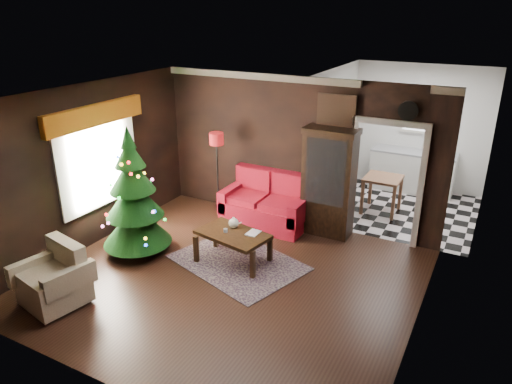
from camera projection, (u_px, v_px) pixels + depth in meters
The scene contains 26 objects.
floor at pixel (229, 280), 7.33m from camera, with size 5.50×5.50×0.00m, color black.
ceiling at pixel (224, 99), 6.30m from camera, with size 5.50×5.50×0.00m, color white.
wall_back at pixel (296, 152), 8.86m from camera, with size 5.50×5.50×0.00m, color black.
wall_front at pixel (97, 279), 4.76m from camera, with size 5.50×5.50×0.00m, color black.
wall_left at pixel (88, 167), 8.01m from camera, with size 5.50×5.50×0.00m, color black.
wall_right at pixel (425, 237), 5.61m from camera, with size 5.50×5.50×0.00m, color black.
doorway at pixel (385, 184), 8.25m from camera, with size 1.10×0.10×2.10m, color beige, non-canonical shape.
left_window at pixel (98, 162), 8.14m from camera, with size 0.05×1.60×1.40m, color white.
valance at pixel (95, 115), 7.80m from camera, with size 0.12×2.10×0.35m, color #9C4F0F.
kitchen_floor at pixel (398, 209), 9.87m from camera, with size 3.00×3.00×0.00m, color beige.
kitchen_window at pixel (421, 115), 10.43m from camera, with size 0.70×0.06×0.70m, color white.
rug at pixel (238, 262), 7.82m from camera, with size 2.04×1.48×0.01m, color #4D3945.
loveseat at pixel (266, 200), 9.00m from camera, with size 1.70×0.90×1.00m, color maroon, non-canonical shape.
curio_cabinet at pixel (329, 185), 8.51m from camera, with size 0.90×0.45×1.90m, color black, non-canonical shape.
floor_lamp at pixel (218, 176), 9.28m from camera, with size 0.30×0.30×1.75m, color black, non-canonical shape.
christmas_tree at pixel (133, 195), 7.78m from camera, with size 1.14×1.14×2.19m, color black, non-canonical shape.
armchair at pixel (52, 276), 6.58m from camera, with size 0.81×0.81×0.83m, color tan, non-canonical shape.
coffee_table at pixel (233, 247), 7.76m from camera, with size 1.15×0.69×0.52m, color black, non-canonical shape.
teapot at pixel (234, 223), 7.81m from camera, with size 0.19×0.19×0.18m, color white, non-canonical shape.
cup_a at pixel (232, 225), 7.87m from camera, with size 0.08×0.08×0.06m, color white.
cup_b at pixel (225, 230), 7.68m from camera, with size 0.07×0.07×0.06m, color silver.
book at pixel (248, 225), 7.64m from camera, with size 0.18×0.02×0.25m, color #8C6D5A.
wall_clock at pixel (408, 111), 7.61m from camera, with size 0.32×0.32×0.06m, color white.
painting at pixel (336, 111), 8.19m from camera, with size 0.62×0.05×0.52m, color tan.
kitchen_counter at pixel (412, 172), 10.69m from camera, with size 1.80×0.60×0.90m, color silver.
kitchen_table at pixel (382, 194), 9.62m from camera, with size 0.70×0.70×0.75m, color brown, non-canonical shape.
Camera 1 is at (3.34, -5.37, 3.97)m, focal length 33.26 mm.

